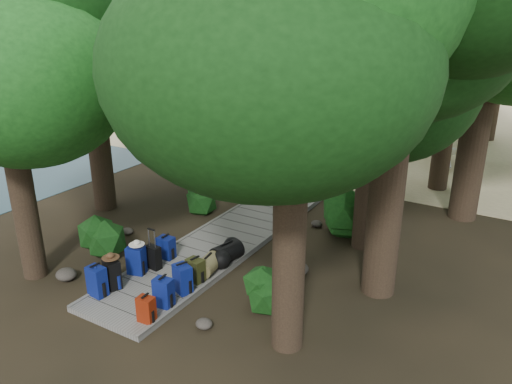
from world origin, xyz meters
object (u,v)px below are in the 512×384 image
Objects in this scene: duffel_right_black at (227,253)px; suitcase_on_boardwalk at (153,257)px; backpack_left_b at (112,273)px; backpack_right_b at (164,291)px; backpack_right_d at (195,269)px; backpack_left_c at (136,259)px; kayak at (290,137)px; backpack_left_a at (97,280)px; lone_suitcase_on_sand at (354,155)px; backpack_right_c at (183,277)px; backpack_left_d at (166,246)px; sun_lounger at (442,159)px; backpack_right_a at (146,308)px; duffel_right_khaki at (208,265)px.

duffel_right_black is 1.32× the size of suitcase_on_boardwalk.
backpack_left_b reaches higher than backpack_right_b.
backpack_left_b reaches higher than backpack_right_d.
suitcase_on_boardwalk is (0.18, 0.38, -0.08)m from backpack_left_c.
kayak is at bearing 117.00° from backpack_right_d.
backpack_left_a reaches higher than kayak.
backpack_right_b is at bearing -56.03° from kayak.
backpack_left_b is 1.11× the size of lone_suitcase_on_sand.
backpack_right_c is 0.93× the size of duffel_right_black.
lone_suitcase_on_sand is at bearing -10.42° from kayak.
backpack_left_d is 0.20× the size of kayak.
sun_lounger reaches higher than kayak.
backpack_left_d is at bearing 117.57° from backpack_right_a.
backpack_left_a reaches higher than backpack_right_b.
duffel_right_khaki is at bearing -54.08° from kayak.
suitcase_on_boardwalk is 0.87× the size of lone_suitcase_on_sand.
kayak is at bearing 101.88° from backpack_right_a.
backpack_left_d is 1.02× the size of backpack_right_d.
backpack_right_d is at bearing 52.02° from backpack_left_a.
backpack_left_b is 0.74m from backpack_left_c.
backpack_right_d is at bearing 8.76° from suitcase_on_boardwalk.
backpack_right_a is 0.78× the size of duffel_right_black.
backpack_right_c is at bearing -78.75° from duffel_right_black.
backpack_right_d is (1.39, 0.43, -0.07)m from backpack_left_c.
backpack_left_d reaches higher than duffel_right_khaki.
backpack_left_b is 14.02m from sun_lounger.
backpack_right_a is 0.85× the size of backpack_right_b.
sun_lounger is (2.89, 11.73, 0.02)m from duffel_right_khaki.
backpack_left_a is 1.58m from backpack_right_a.
backpack_left_d is 10.37m from lone_suitcase_on_sand.
duffel_right_khaki is (1.49, 2.00, -0.16)m from backpack_left_a.
backpack_left_c is at bearing 92.01° from backpack_left_a.
backpack_left_a is 1.55m from suitcase_on_boardwalk.
backpack_left_b is (0.04, 0.40, -0.01)m from backpack_left_a.
lone_suitcase_on_sand is at bearing 82.94° from backpack_left_d.
backpack_left_b is at bearing -113.38° from lone_suitcase_on_sand.
backpack_right_c is 0.96m from duffel_right_khaki.
backpack_right_b is (1.51, 0.41, -0.02)m from backpack_left_a.
backpack_right_c is (1.49, 1.06, -0.02)m from backpack_left_a.
backpack_right_d is at bearing -81.86° from duffel_right_black.
backpack_left_a is at bearing -121.90° from backpack_right_c.
backpack_left_b is 1.83m from backpack_right_d.
suitcase_on_boardwalk is at bearing -168.26° from duffel_right_khaki.
suitcase_on_boardwalk is 12.89m from sun_lounger.
backpack_right_d is at bearing 86.81° from backpack_right_b.
backpack_left_a is 2.10m from backpack_left_d.
backpack_left_c is at bearing -113.67° from lone_suitcase_on_sand.
backpack_right_b is 1.22× the size of suitcase_on_boardwalk.
backpack_left_a reaches higher than backpack_right_a.
backpack_left_d is 1.53m from duffel_right_black.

